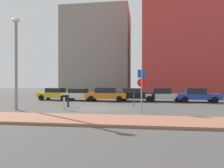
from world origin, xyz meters
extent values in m
plane|color=#4C4947|center=(0.00, 0.00, 0.00)|extent=(120.00, 120.00, 0.00)
cube|color=#9E664C|center=(0.00, -5.53, 0.07)|extent=(40.00, 3.04, 0.14)
cube|color=gold|center=(-6.62, 7.11, 0.62)|extent=(4.17, 1.89, 0.59)
cube|color=black|center=(-6.63, 7.11, 1.17)|extent=(2.03, 1.64, 0.51)
cylinder|color=black|center=(-5.19, 7.86, 0.32)|extent=(0.65, 0.26, 0.64)
cylinder|color=black|center=(-5.29, 6.20, 0.32)|extent=(0.65, 0.26, 0.64)
cylinder|color=black|center=(-7.96, 8.02, 0.32)|extent=(0.65, 0.26, 0.64)
cylinder|color=black|center=(-8.06, 6.37, 0.32)|extent=(0.65, 0.26, 0.64)
cube|color=white|center=(-3.52, 6.97, 0.60)|extent=(4.13, 2.11, 0.56)
cube|color=black|center=(-3.76, 6.99, 1.12)|extent=(1.99, 1.80, 0.47)
cylinder|color=black|center=(-2.10, 7.77, 0.32)|extent=(0.65, 0.27, 0.64)
cylinder|color=black|center=(-2.23, 5.96, 0.32)|extent=(0.65, 0.27, 0.64)
cylinder|color=black|center=(-4.81, 7.97, 0.32)|extent=(0.65, 0.27, 0.64)
cylinder|color=black|center=(-4.95, 6.17, 0.32)|extent=(0.65, 0.27, 0.64)
cube|color=orange|center=(-0.39, 6.60, 0.63)|extent=(4.59, 1.87, 0.62)
cube|color=black|center=(-0.44, 6.59, 1.22)|extent=(2.25, 1.68, 0.57)
cylinder|color=black|center=(1.14, 7.52, 0.32)|extent=(0.64, 0.23, 0.64)
cylinder|color=black|center=(1.18, 5.74, 0.32)|extent=(0.64, 0.23, 0.64)
cylinder|color=black|center=(-1.96, 7.45, 0.32)|extent=(0.64, 0.23, 0.64)
cylinder|color=black|center=(-1.92, 5.67, 0.32)|extent=(0.64, 0.23, 0.64)
cube|color=black|center=(2.98, 6.95, 0.63)|extent=(4.12, 1.96, 0.63)
cube|color=black|center=(2.61, 6.97, 1.20)|extent=(2.21, 1.74, 0.50)
cylinder|color=black|center=(4.40, 7.79, 0.32)|extent=(0.65, 0.25, 0.64)
cylinder|color=black|center=(4.32, 6.00, 0.32)|extent=(0.65, 0.25, 0.64)
cylinder|color=black|center=(1.64, 7.90, 0.32)|extent=(0.65, 0.25, 0.64)
cylinder|color=black|center=(1.57, 6.11, 0.32)|extent=(0.65, 0.25, 0.64)
cube|color=#B7BABF|center=(6.02, 6.89, 0.60)|extent=(4.13, 1.85, 0.56)
cube|color=black|center=(5.74, 6.89, 1.17)|extent=(1.88, 1.69, 0.59)
cylinder|color=black|center=(7.42, 7.79, 0.32)|extent=(0.64, 0.22, 0.64)
cylinder|color=black|center=(7.41, 5.96, 0.32)|extent=(0.64, 0.22, 0.64)
cylinder|color=black|center=(4.63, 7.81, 0.32)|extent=(0.64, 0.22, 0.64)
cylinder|color=black|center=(4.61, 5.98, 0.32)|extent=(0.64, 0.22, 0.64)
cube|color=#1E389E|center=(9.45, 6.61, 0.61)|extent=(4.30, 1.78, 0.57)
cube|color=black|center=(9.19, 6.62, 1.19)|extent=(1.95, 1.61, 0.60)
cylinder|color=black|center=(10.92, 7.45, 0.32)|extent=(0.64, 0.23, 0.64)
cylinder|color=black|center=(10.90, 5.73, 0.32)|extent=(0.64, 0.23, 0.64)
cylinder|color=black|center=(8.01, 7.49, 0.32)|extent=(0.64, 0.23, 0.64)
cylinder|color=black|center=(7.99, 5.77, 0.32)|extent=(0.64, 0.23, 0.64)
cylinder|color=gray|center=(3.56, -1.87, 1.50)|extent=(0.10, 0.10, 2.99)
cube|color=#1447B7|center=(3.56, -1.87, 2.69)|extent=(0.55, 0.14, 0.55)
cylinder|color=red|center=(3.56, -1.87, 2.06)|extent=(0.59, 0.14, 0.60)
cylinder|color=#4C4C51|center=(2.90, 1.67, 0.56)|extent=(0.08, 0.08, 1.11)
cube|color=black|center=(2.90, 1.67, 1.25)|extent=(0.18, 0.14, 0.28)
cylinder|color=gray|center=(-5.81, -1.98, 3.31)|extent=(0.20, 0.20, 6.63)
ellipsoid|color=silver|center=(-5.81, -1.98, 6.78)|extent=(0.70, 0.36, 0.30)
cylinder|color=#B7B7BC|center=(-2.29, -1.32, 0.48)|extent=(0.16, 0.16, 0.95)
cylinder|color=black|center=(-2.58, 0.33, 0.51)|extent=(0.16, 0.16, 1.02)
cube|color=#BF3833|center=(11.71, 28.03, 14.77)|extent=(16.23, 14.98, 29.55)
cube|color=gray|center=(-7.03, 33.51, 9.66)|extent=(15.35, 12.63, 19.31)
camera|label=1|loc=(3.57, -16.43, 2.06)|focal=33.29mm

